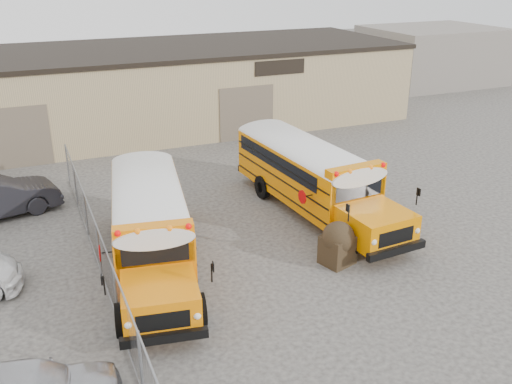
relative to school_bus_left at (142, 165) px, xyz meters
name	(u,v)px	position (x,y,z in m)	size (l,w,h in m)	color
ground	(310,281)	(3.32, -8.62, -1.57)	(120.00, 120.00, 0.00)	#383633
warehouse	(153,86)	(3.32, 11.37, 0.81)	(30.20, 10.20, 4.67)	tan
chainlink_fence	(99,250)	(-2.68, -5.62, -0.67)	(0.07, 18.07, 1.81)	gray
distant_building_right	(432,55)	(27.32, 15.38, 0.63)	(10.00, 8.00, 4.40)	gray
school_bus_left	(142,165)	(0.00, 0.00, 0.00)	(3.81, 9.50, 2.71)	orange
school_bus_right	(246,135)	(5.52, 2.10, 0.07)	(3.11, 9.80, 2.82)	orange
tarp_bundle	(338,243)	(4.70, -7.97, -0.80)	(1.22, 1.15, 1.50)	black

